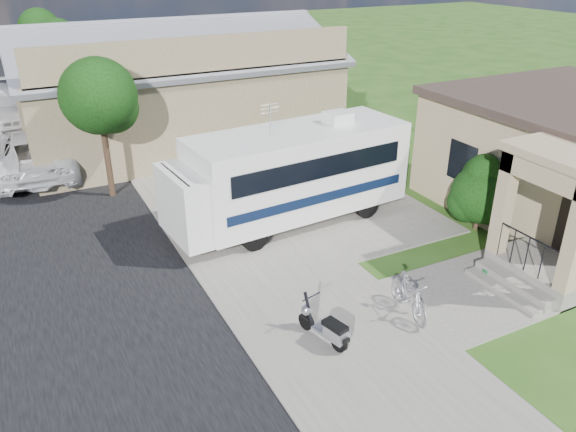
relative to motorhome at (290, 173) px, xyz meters
name	(u,v)px	position (x,y,z in m)	size (l,w,h in m)	color
ground	(355,303)	(-0.61, -4.53, -1.60)	(120.00, 120.00, 0.00)	#244913
sidewalk_slab	(184,172)	(-1.61, 5.47, -1.57)	(4.00, 80.00, 0.06)	slate
driveway_slab	(316,216)	(0.89, -0.03, -1.57)	(7.00, 6.00, 0.05)	slate
walk_slab	(482,291)	(2.39, -5.53, -1.57)	(4.00, 3.00, 0.05)	slate
house	(576,155)	(8.28, -3.11, 0.18)	(9.47, 7.80, 3.54)	#8A7657
warehouse	(175,94)	(-0.61, 9.43, 0.39)	(12.50, 8.40, 5.04)	brown
street_tree_a	(102,99)	(-4.30, 4.52, 1.65)	(2.44, 2.40, 4.58)	black
street_tree_b	(60,48)	(-4.30, 14.52, 1.80)	(2.44, 2.40, 4.73)	black
street_tree_c	(42,31)	(-4.30, 23.52, 1.51)	(2.44, 2.40, 4.42)	black
motorhome	(290,173)	(0.00, 0.00, 0.00)	(7.42, 2.88, 3.72)	white
shrub	(481,191)	(4.74, -2.86, -0.41)	(1.89, 1.81, 2.32)	black
scooter	(326,327)	(-2.00, -5.53, -1.17)	(0.64, 1.39, 0.92)	black
bicycle	(408,298)	(0.14, -5.51, -1.12)	(0.45, 1.58, 0.95)	#ADADB5
pickup_truck	(37,151)	(-6.33, 7.93, -0.79)	(2.67, 5.79, 1.61)	white
van	(0,107)	(-7.29, 15.30, -0.73)	(2.41, 5.94, 1.72)	white
garden_hose	(490,272)	(3.10, -5.09, -1.49)	(0.45, 0.45, 0.20)	#13632B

